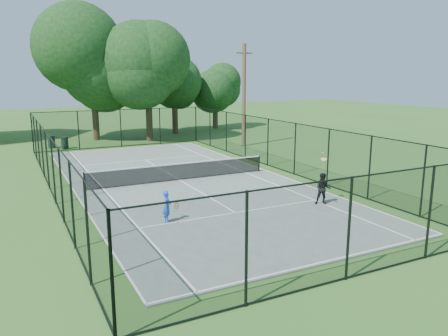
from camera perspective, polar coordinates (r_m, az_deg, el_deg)
name	(u,v)px	position (r m, az deg, el deg)	size (l,w,h in m)	color
ground	(180,181)	(23.83, -5.76, -1.74)	(120.00, 120.00, 0.00)	#306021
tennis_court	(180,181)	(23.82, -5.76, -1.67)	(11.00, 24.00, 0.06)	slate
tennis_net	(180,171)	(23.70, -5.79, -0.38)	(10.08, 0.08, 0.95)	black
fence	(179,154)	(23.52, -5.84, 1.82)	(13.10, 26.10, 3.00)	black
tree_near_left	(93,70)	(40.01, -16.79, 12.18)	(7.57, 7.57, 9.87)	#332114
tree_near_mid	(148,75)	(38.46, -9.94, 11.83)	(6.96, 6.96, 9.10)	#332114
tree_near_right	(174,86)	(42.97, -6.52, 10.64)	(5.29, 5.29, 7.30)	#332114
tree_far_right	(215,94)	(47.21, -1.16, 9.66)	(4.48, 4.48, 5.93)	#332114
trash_bin_left	(52,142)	(36.93, -21.60, 3.19)	(0.58, 0.58, 0.98)	black
trash_bin_right	(65,143)	(36.22, -20.08, 3.11)	(0.58, 0.58, 0.94)	black
utility_pole	(244,95)	(35.16, 2.62, 9.50)	(1.40, 0.30, 8.04)	#4C3823
player_blue	(167,206)	(17.06, -7.44, -4.99)	(0.84, 0.55, 1.26)	blue
player_black	(323,189)	(19.64, 12.82, -2.66)	(0.87, 0.98, 2.24)	black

